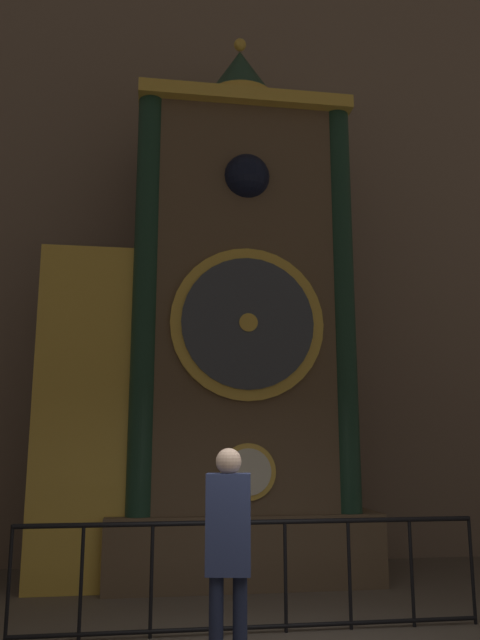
{
  "coord_description": "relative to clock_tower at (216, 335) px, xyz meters",
  "views": [
    {
      "loc": [
        -1.16,
        -4.22,
        1.83
      ],
      "look_at": [
        0.14,
        4.72,
        3.63
      ],
      "focal_mm": 35.0,
      "sensor_mm": 36.0,
      "label": 1
    }
  ],
  "objects": [
    {
      "name": "railing_fence",
      "position": [
        0.13,
        -2.4,
        -2.78
      ],
      "size": [
        4.71,
        0.05,
        1.08
      ],
      "color": "black",
      "rests_on": "ground_plane"
    },
    {
      "name": "clock_tower",
      "position": [
        0.0,
        0.0,
        0.0
      ],
      "size": [
        4.62,
        1.78,
        8.28
      ],
      "color": "brown",
      "rests_on": "ground_plane"
    },
    {
      "name": "visitor_near",
      "position": [
        -0.31,
        -3.95,
        -2.3
      ],
      "size": [
        0.37,
        0.27,
        1.8
      ],
      "rotation": [
        0.0,
        0.0,
        -0.17
      ],
      "color": "#1B213A",
      "rests_on": "ground_plane"
    },
    {
      "name": "cathedral_back_wall",
      "position": [
        0.13,
        1.43,
        3.85
      ],
      "size": [
        24.0,
        0.32,
        14.48
      ],
      "color": "#7A6656",
      "rests_on": "ground_plane"
    }
  ]
}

